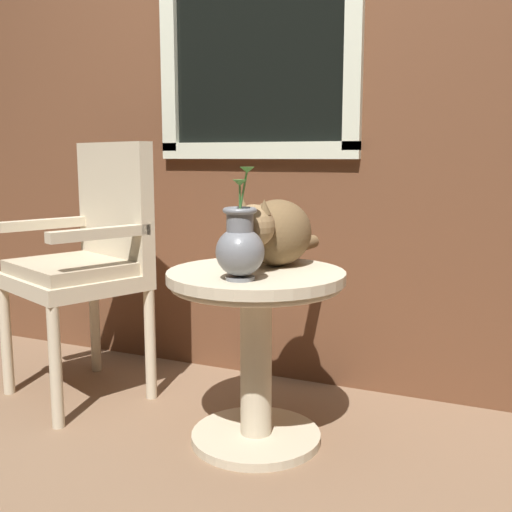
% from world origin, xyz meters
% --- Properties ---
extents(ground_plane, '(6.00, 6.00, 0.00)m').
position_xyz_m(ground_plane, '(0.00, 0.00, 0.00)').
color(ground_plane, '#7F6047').
extents(back_wall, '(4.00, 0.07, 2.60)m').
position_xyz_m(back_wall, '(-0.01, 0.74, 1.31)').
color(back_wall, brown).
rests_on(back_wall, ground_plane).
extents(wicker_side_table, '(0.59, 0.59, 0.59)m').
position_xyz_m(wicker_side_table, '(0.11, 0.12, 0.41)').
color(wicker_side_table, beige).
rests_on(wicker_side_table, ground_plane).
extents(wicker_chair, '(0.62, 0.60, 1.02)m').
position_xyz_m(wicker_chair, '(-0.69, 0.26, 0.58)').
color(wicker_chair, beige).
rests_on(wicker_chair, ground_plane).
extents(cat, '(0.25, 0.55, 0.24)m').
position_xyz_m(cat, '(0.13, 0.22, 0.71)').
color(cat, brown).
rests_on(cat, wicker_side_table).
extents(pewter_vase_with_ivy, '(0.15, 0.15, 0.34)m').
position_xyz_m(pewter_vase_with_ivy, '(0.13, -0.04, 0.70)').
color(pewter_vase_with_ivy, slate).
rests_on(pewter_vase_with_ivy, wicker_side_table).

